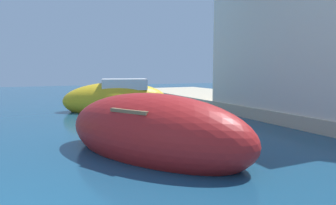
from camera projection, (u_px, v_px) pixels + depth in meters
name	position (u px, v px, depth m)	size (l,w,h in m)	color
quay_promenade	(246.00, 196.00, 4.23)	(44.00, 32.00, 0.50)	beige
moored_boat_4	(117.00, 99.00, 15.23)	(5.82, 3.38, 2.12)	gold
moored_boat_5	(152.00, 133.00, 7.18)	(4.62, 5.82, 2.00)	#B21E1E
waterfront_building_main	(314.00, 28.00, 12.88)	(6.16, 7.84, 6.95)	silver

